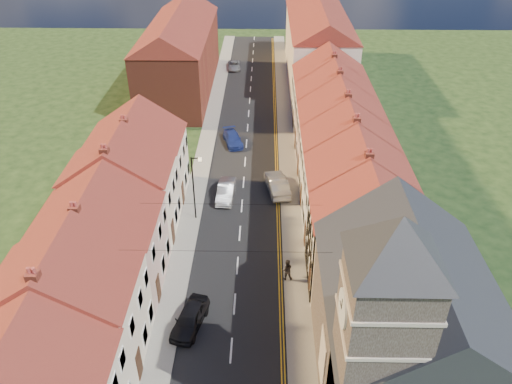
# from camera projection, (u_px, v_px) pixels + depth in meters

# --- Properties ---
(road) EXTENTS (7.00, 90.00, 0.02)m
(road) POSITION_uv_depth(u_px,v_px,m) (245.00, 162.00, 51.59)
(road) COLOR black
(road) RESTS_ON ground
(pavement_left) EXTENTS (1.80, 90.00, 0.12)m
(pavement_left) POSITION_uv_depth(u_px,v_px,m) (203.00, 161.00, 51.63)
(pavement_left) COLOR #A7A398
(pavement_left) RESTS_ON ground
(pavement_right) EXTENTS (1.80, 90.00, 0.12)m
(pavement_right) POSITION_uv_depth(u_px,v_px,m) (288.00, 162.00, 51.49)
(pavement_right) COLOR #A7A398
(pavement_right) RESTS_ON ground
(church) EXTENTS (11.25, 14.25, 15.20)m
(church) POSITION_uv_depth(u_px,v_px,m) (405.00, 320.00, 25.93)
(church) COLOR #3F322C
(church) RESTS_ON ground
(cottage_r_tudor) EXTENTS (8.30, 5.20, 9.00)m
(cottage_r_tudor) POSITION_uv_depth(u_px,v_px,m) (369.00, 231.00, 34.53)
(cottage_r_tudor) COLOR beige
(cottage_r_tudor) RESTS_ON ground
(cottage_r_white_near) EXTENTS (8.30, 6.00, 9.00)m
(cottage_r_white_near) POSITION_uv_depth(u_px,v_px,m) (357.00, 189.00, 39.04)
(cottage_r_white_near) COLOR white
(cottage_r_white_near) RESTS_ON ground
(cottage_r_cream_mid) EXTENTS (8.30, 5.20, 9.00)m
(cottage_r_cream_mid) POSITION_uv_depth(u_px,v_px,m) (348.00, 155.00, 43.55)
(cottage_r_cream_mid) COLOR beige
(cottage_r_cream_mid) RESTS_ON ground
(cottage_r_pink) EXTENTS (8.30, 6.00, 9.00)m
(cottage_r_pink) POSITION_uv_depth(u_px,v_px,m) (340.00, 128.00, 48.07)
(cottage_r_pink) COLOR beige
(cottage_r_pink) RESTS_ON ground
(cottage_r_white_far) EXTENTS (8.30, 5.20, 9.00)m
(cottage_r_white_far) POSITION_uv_depth(u_px,v_px,m) (334.00, 105.00, 52.58)
(cottage_r_white_far) COLOR beige
(cottage_r_white_far) RESTS_ON ground
(cottage_r_cream_far) EXTENTS (8.30, 6.00, 9.00)m
(cottage_r_cream_far) POSITION_uv_depth(u_px,v_px,m) (329.00, 87.00, 57.10)
(cottage_r_cream_far) COLOR white
(cottage_r_cream_far) RESTS_ON ground
(cottage_l_cream) EXTENTS (8.30, 6.30, 9.10)m
(cottage_l_cream) POSITION_uv_depth(u_px,v_px,m) (68.00, 303.00, 28.82)
(cottage_l_cream) COLOR beige
(cottage_l_cream) RESTS_ON ground
(cottage_l_white) EXTENTS (8.30, 6.90, 8.80)m
(cottage_l_white) POSITION_uv_depth(u_px,v_px,m) (100.00, 236.00, 34.25)
(cottage_l_white) COLOR beige
(cottage_l_white) RESTS_ON ground
(cottage_l_brick_mid) EXTENTS (8.30, 5.70, 9.10)m
(cottage_l_brick_mid) POSITION_uv_depth(u_px,v_px,m) (121.00, 186.00, 39.26)
(cottage_l_brick_mid) COLOR beige
(cottage_l_brick_mid) RESTS_ON ground
(cottage_l_pink) EXTENTS (8.30, 6.30, 8.80)m
(cottage_l_pink) POSITION_uv_depth(u_px,v_px,m) (137.00, 153.00, 44.19)
(cottage_l_pink) COLOR beige
(cottage_l_pink) RESTS_ON ground
(block_right_far) EXTENTS (8.30, 24.20, 10.50)m
(block_right_far) POSITION_uv_depth(u_px,v_px,m) (318.00, 40.00, 69.44)
(block_right_far) COLOR beige
(block_right_far) RESTS_ON ground
(block_left_far) EXTENTS (8.30, 24.20, 10.50)m
(block_left_far) POSITION_uv_depth(u_px,v_px,m) (180.00, 51.00, 65.55)
(block_left_far) COLOR brown
(block_left_far) RESTS_ON ground
(lamppost) EXTENTS (0.88, 0.15, 6.00)m
(lamppost) POSITION_uv_depth(u_px,v_px,m) (194.00, 184.00, 41.35)
(lamppost) COLOR black
(lamppost) RESTS_ON pavement_left
(car_near) EXTENTS (2.59, 4.35, 1.39)m
(car_near) POSITION_uv_depth(u_px,v_px,m) (190.00, 318.00, 32.87)
(car_near) COLOR black
(car_near) RESTS_ON ground
(car_mid) EXTENTS (1.72, 4.27, 1.38)m
(car_mid) POSITION_uv_depth(u_px,v_px,m) (226.00, 191.00, 45.71)
(car_mid) COLOR #96979D
(car_mid) RESTS_ON ground
(car_far) EXTENTS (2.73, 4.45, 1.21)m
(car_far) POSITION_uv_depth(u_px,v_px,m) (233.00, 139.00, 54.63)
(car_far) COLOR navy
(car_far) RESTS_ON ground
(car_distant) EXTENTS (2.08, 4.00, 1.08)m
(car_distant) POSITION_uv_depth(u_px,v_px,m) (234.00, 65.00, 74.82)
(car_distant) COLOR gray
(car_distant) RESTS_ON ground
(pedestrian_right) EXTENTS (0.87, 0.69, 1.75)m
(pedestrian_right) POSITION_uv_depth(u_px,v_px,m) (287.00, 270.00, 36.37)
(pedestrian_right) COLOR black
(pedestrian_right) RESTS_ON pavement_right
(car_mid_b) EXTENTS (2.54, 5.02, 1.58)m
(car_mid_b) POSITION_uv_depth(u_px,v_px,m) (277.00, 184.00, 46.52)
(car_mid_b) COLOR #94969B
(car_mid_b) RESTS_ON ground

